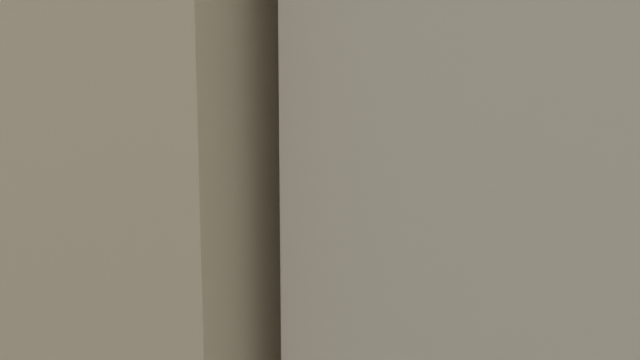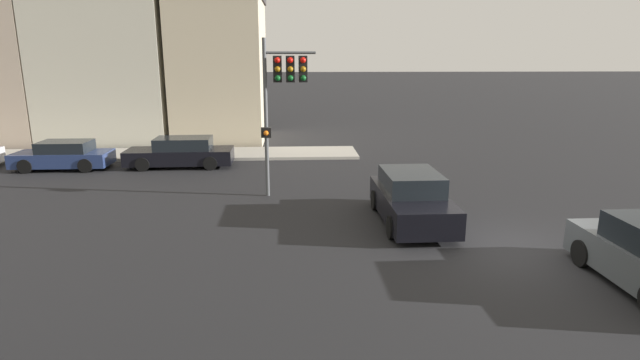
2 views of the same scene
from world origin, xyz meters
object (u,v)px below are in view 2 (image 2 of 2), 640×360
object	(u,v)px
parked_car_0	(181,153)
parked_car_1	(64,156)
traffic_signal	(283,85)
crossing_car_0	(411,199)

from	to	relation	value
parked_car_0	parked_car_1	world-z (taller)	parked_car_0
traffic_signal	parked_car_0	distance (m)	7.85
traffic_signal	parked_car_0	world-z (taller)	traffic_signal
parked_car_1	crossing_car_0	bearing A→B (deg)	149.38
traffic_signal	crossing_car_0	distance (m)	6.02
traffic_signal	parked_car_1	size ratio (longest dim) A/B	1.35
parked_car_1	traffic_signal	bearing A→B (deg)	153.34
crossing_car_0	parked_car_1	xyz separation A→B (m)	(8.18, 13.94, -0.12)
crossing_car_0	parked_car_1	distance (m)	16.17
crossing_car_0	parked_car_0	distance (m)	12.13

